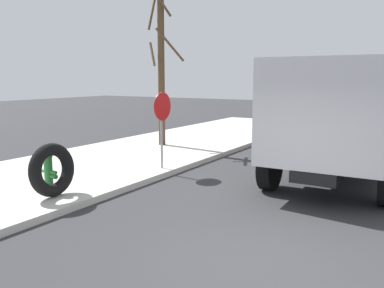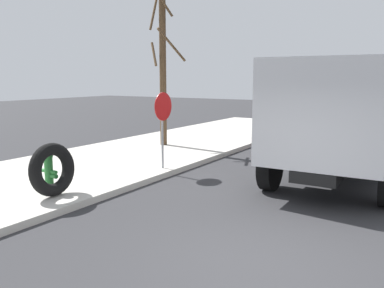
{
  "view_description": "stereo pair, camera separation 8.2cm",
  "coord_description": "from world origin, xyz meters",
  "px_view_note": "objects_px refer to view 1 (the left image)",
  "views": [
    {
      "loc": [
        -5.08,
        -1.95,
        2.6
      ],
      "look_at": [
        2.39,
        2.54,
        1.18
      ],
      "focal_mm": 38.01,
      "sensor_mm": 36.0,
      "label": 1
    },
    {
      "loc": [
        -5.04,
        -2.02,
        2.6
      ],
      "look_at": [
        2.39,
        2.54,
        1.18
      ],
      "focal_mm": 38.01,
      "sensor_mm": 36.0,
      "label": 2
    }
  ],
  "objects_px": {
    "fire_hydrant": "(49,171)",
    "loose_tire": "(52,170)",
    "stop_sign": "(162,116)",
    "dump_truck_gray": "(345,117)",
    "bare_tree": "(161,70)"
  },
  "relations": [
    {
      "from": "stop_sign",
      "to": "dump_truck_gray",
      "type": "bearing_deg",
      "value": -64.1
    },
    {
      "from": "fire_hydrant",
      "to": "stop_sign",
      "type": "relative_size",
      "value": 0.43
    },
    {
      "from": "loose_tire",
      "to": "dump_truck_gray",
      "type": "distance_m",
      "value": 7.28
    },
    {
      "from": "fire_hydrant",
      "to": "bare_tree",
      "type": "distance_m",
      "value": 7.01
    },
    {
      "from": "fire_hydrant",
      "to": "loose_tire",
      "type": "bearing_deg",
      "value": -117.86
    },
    {
      "from": "fire_hydrant",
      "to": "stop_sign",
      "type": "distance_m",
      "value": 3.43
    },
    {
      "from": "fire_hydrant",
      "to": "bare_tree",
      "type": "height_order",
      "value": "bare_tree"
    },
    {
      "from": "loose_tire",
      "to": "stop_sign",
      "type": "distance_m",
      "value": 3.52
    },
    {
      "from": "stop_sign",
      "to": "bare_tree",
      "type": "bearing_deg",
      "value": 35.42
    },
    {
      "from": "stop_sign",
      "to": "bare_tree",
      "type": "xyz_separation_m",
      "value": [
        3.23,
        2.3,
        1.29
      ]
    },
    {
      "from": "stop_sign",
      "to": "bare_tree",
      "type": "distance_m",
      "value": 4.17
    },
    {
      "from": "dump_truck_gray",
      "to": "bare_tree",
      "type": "xyz_separation_m",
      "value": [
        1.14,
        6.6,
        1.27
      ]
    },
    {
      "from": "fire_hydrant",
      "to": "bare_tree",
      "type": "relative_size",
      "value": 0.17
    },
    {
      "from": "bare_tree",
      "to": "loose_tire",
      "type": "bearing_deg",
      "value": -164.07
    },
    {
      "from": "fire_hydrant",
      "to": "bare_tree",
      "type": "bearing_deg",
      "value": 13.69
    }
  ]
}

